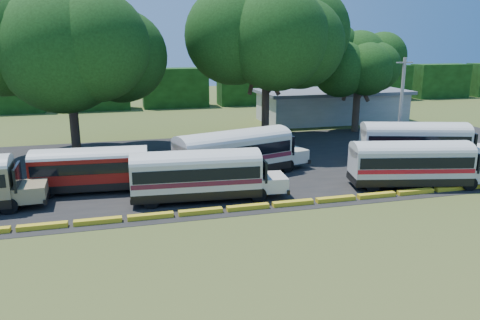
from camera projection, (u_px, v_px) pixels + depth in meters
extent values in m
plane|color=#3A541C|center=(276.00, 213.00, 28.69)|extent=(160.00, 160.00, 0.00)
cube|color=black|center=(241.00, 163.00, 40.16)|extent=(64.00, 24.00, 0.02)
cube|color=gold|center=(42.00, 226.00, 26.24)|extent=(2.70, 0.45, 0.30)
cube|color=gold|center=(98.00, 221.00, 26.98)|extent=(2.70, 0.45, 0.30)
cube|color=gold|center=(151.00, 216.00, 27.73)|extent=(2.70, 0.45, 0.30)
cube|color=gold|center=(201.00, 212.00, 28.47)|extent=(2.70, 0.45, 0.30)
cube|color=gold|center=(248.00, 207.00, 29.21)|extent=(2.70, 0.45, 0.30)
cube|color=gold|center=(293.00, 203.00, 29.96)|extent=(2.70, 0.45, 0.30)
cube|color=gold|center=(336.00, 199.00, 30.70)|extent=(2.70, 0.45, 0.30)
cube|color=gold|center=(376.00, 195.00, 31.45)|extent=(2.70, 0.45, 0.30)
cube|color=gold|center=(415.00, 192.00, 32.19)|extent=(2.70, 0.45, 0.30)
cube|color=gold|center=(452.00, 188.00, 32.94)|extent=(2.70, 0.45, 0.30)
cube|color=beige|center=(331.00, 107.00, 60.78)|extent=(18.00, 8.00, 3.60)
cube|color=slate|center=(332.00, 91.00, 60.28)|extent=(19.00, 9.00, 0.40)
cube|color=black|center=(8.00, 92.00, 66.89)|extent=(10.00, 4.00, 6.00)
cube|color=black|center=(95.00, 90.00, 69.87)|extent=(10.00, 4.00, 6.00)
cube|color=black|center=(175.00, 88.00, 72.85)|extent=(10.00, 4.00, 6.00)
cube|color=black|center=(249.00, 86.00, 75.83)|extent=(10.00, 4.00, 6.00)
cube|color=black|center=(318.00, 84.00, 78.81)|extent=(10.00, 4.00, 6.00)
cube|color=black|center=(381.00, 82.00, 81.79)|extent=(10.00, 4.00, 6.00)
cube|color=black|center=(440.00, 81.00, 84.77)|extent=(10.00, 4.00, 6.00)
cylinder|color=black|center=(9.00, 206.00, 28.32)|extent=(1.07, 0.34, 1.06)
cylinder|color=black|center=(14.00, 195.00, 30.42)|extent=(1.07, 0.34, 1.06)
cube|color=#938158|center=(31.00, 191.00, 29.58)|extent=(1.99, 2.40, 1.00)
cube|color=black|center=(17.00, 177.00, 29.13)|extent=(0.25, 2.44, 1.45)
cube|color=black|center=(47.00, 196.00, 29.94)|extent=(0.29, 2.60, 0.32)
cylinder|color=black|center=(146.00, 186.00, 32.29)|extent=(0.96, 0.33, 0.95)
cylinder|color=black|center=(146.00, 178.00, 34.22)|extent=(0.96, 0.33, 0.95)
cylinder|color=black|center=(48.00, 192.00, 31.14)|extent=(0.96, 0.33, 0.95)
cylinder|color=black|center=(54.00, 183.00, 33.06)|extent=(0.96, 0.33, 0.95)
cube|color=black|center=(92.00, 183.00, 32.56)|extent=(7.90, 2.92, 0.52)
cube|color=maroon|center=(91.00, 168.00, 32.28)|extent=(7.90, 2.92, 1.73)
cube|color=black|center=(91.00, 165.00, 32.22)|extent=(7.60, 2.95, 0.73)
ellipsoid|color=beige|center=(90.00, 156.00, 32.06)|extent=(7.90, 2.92, 1.06)
cube|color=maroon|center=(161.00, 176.00, 33.34)|extent=(1.85, 2.20, 0.90)
cube|color=black|center=(151.00, 164.00, 33.00)|extent=(0.30, 2.18, 1.30)
cube|color=black|center=(172.00, 180.00, 33.57)|extent=(0.34, 2.32, 0.28)
cube|color=black|center=(34.00, 188.00, 31.89)|extent=(0.34, 2.32, 0.28)
cylinder|color=black|center=(259.00, 195.00, 30.47)|extent=(1.04, 0.36, 1.02)
cylinder|color=black|center=(252.00, 185.00, 32.55)|extent=(1.04, 0.36, 1.02)
cylinder|color=black|center=(151.00, 201.00, 29.26)|extent=(1.04, 0.36, 1.02)
cylinder|color=black|center=(151.00, 190.00, 31.33)|extent=(1.04, 0.36, 1.02)
cube|color=black|center=(196.00, 191.00, 30.78)|extent=(8.52, 3.18, 0.56)
cube|color=beige|center=(196.00, 173.00, 30.47)|extent=(8.52, 3.18, 1.86)
cube|color=black|center=(196.00, 170.00, 30.42)|extent=(8.19, 3.22, 0.78)
cube|color=maroon|center=(196.00, 179.00, 30.57)|extent=(8.44, 3.22, 0.31)
ellipsoid|color=beige|center=(196.00, 159.00, 30.24)|extent=(8.52, 3.18, 1.15)
cube|color=beige|center=(271.00, 182.00, 31.59)|extent=(2.00, 2.37, 0.97)
cube|color=black|center=(262.00, 169.00, 31.23)|extent=(0.33, 2.35, 1.40)
cube|color=black|center=(284.00, 187.00, 31.84)|extent=(0.38, 2.50, 0.31)
cube|color=black|center=(132.00, 196.00, 30.08)|extent=(0.38, 2.50, 0.31)
cylinder|color=black|center=(288.00, 166.00, 37.25)|extent=(1.15, 0.62, 1.11)
cylinder|color=black|center=(270.00, 160.00, 39.20)|extent=(1.15, 0.62, 1.11)
cylinder|color=black|center=(204.00, 180.00, 33.42)|extent=(1.15, 0.62, 1.11)
cylinder|color=black|center=(189.00, 173.00, 35.37)|extent=(1.15, 0.62, 1.11)
cube|color=black|center=(234.00, 168.00, 35.99)|extent=(9.47, 5.28, 0.61)
cube|color=beige|center=(234.00, 152.00, 35.66)|extent=(9.47, 5.28, 2.02)
cube|color=black|center=(233.00, 148.00, 35.60)|extent=(9.15, 5.23, 0.85)
cube|color=maroon|center=(234.00, 157.00, 35.76)|extent=(9.40, 5.29, 0.33)
ellipsoid|color=beige|center=(233.00, 139.00, 35.41)|extent=(9.47, 5.28, 1.24)
cube|color=beige|center=(291.00, 155.00, 38.72)|extent=(2.61, 2.90, 1.05)
cube|color=black|center=(284.00, 143.00, 38.09)|extent=(0.90, 2.48, 1.52)
cube|color=black|center=(299.00, 159.00, 39.31)|extent=(0.98, 2.65, 0.33)
cube|color=black|center=(180.00, 178.00, 33.74)|extent=(0.98, 2.65, 0.33)
cylinder|color=black|center=(470.00, 184.00, 32.77)|extent=(1.05, 0.50, 1.01)
cylinder|color=black|center=(455.00, 175.00, 34.87)|extent=(1.05, 0.50, 1.01)
cylinder|color=black|center=(373.00, 185.00, 32.51)|extent=(1.05, 0.50, 1.01)
cylinder|color=black|center=(364.00, 176.00, 34.60)|extent=(1.05, 0.50, 1.01)
cube|color=black|center=(409.00, 178.00, 33.63)|extent=(8.66, 4.28, 0.56)
cube|color=beige|center=(410.00, 162.00, 33.33)|extent=(8.66, 4.28, 1.85)
cube|color=black|center=(410.00, 159.00, 33.27)|extent=(8.35, 4.27, 0.78)
cube|color=red|center=(410.00, 167.00, 33.42)|extent=(8.59, 4.30, 0.30)
ellipsoid|color=beige|center=(411.00, 149.00, 33.10)|extent=(8.66, 4.28, 1.14)
cube|color=beige|center=(478.00, 173.00, 33.75)|extent=(2.26, 2.57, 0.96)
cube|color=black|center=(471.00, 160.00, 33.47)|extent=(0.66, 2.31, 1.39)
cube|color=black|center=(352.00, 180.00, 33.50)|extent=(0.72, 2.46, 0.30)
cylinder|color=black|center=(467.00, 160.00, 38.96)|extent=(1.11, 0.59, 1.07)
cylinder|color=black|center=(456.00, 154.00, 41.17)|extent=(1.11, 0.59, 1.07)
cylinder|color=black|center=(380.00, 160.00, 39.19)|extent=(1.11, 0.59, 1.07)
cylinder|color=black|center=(373.00, 153.00, 41.40)|extent=(1.11, 0.59, 1.07)
cube|color=black|center=(413.00, 155.00, 40.16)|extent=(9.14, 5.07, 0.59)
cube|color=white|center=(414.00, 141.00, 39.84)|extent=(9.14, 5.07, 1.95)
cube|color=black|center=(414.00, 138.00, 39.78)|extent=(8.83, 5.03, 0.82)
cube|color=navy|center=(414.00, 145.00, 39.94)|extent=(9.07, 5.09, 0.32)
ellipsoid|color=beige|center=(415.00, 129.00, 39.60)|extent=(9.14, 5.07, 1.20)
cube|color=white|center=(476.00, 152.00, 39.91)|extent=(2.51, 2.80, 1.01)
cube|color=black|center=(470.00, 140.00, 39.67)|extent=(0.86, 2.40, 1.46)
cube|color=black|center=(362.00, 156.00, 40.32)|extent=(0.94, 2.56, 0.32)
cylinder|color=#3B261D|center=(74.00, 118.00, 41.68)|extent=(0.80, 0.80, 7.01)
cylinder|color=#3B261D|center=(86.00, 84.00, 41.64)|extent=(1.29, 2.57, 4.01)
cylinder|color=#3B261D|center=(60.00, 84.00, 41.46)|extent=(1.99, 2.25, 4.01)
cylinder|color=#3B261D|center=(67.00, 86.00, 39.67)|extent=(2.61, 0.88, 4.01)
ellipsoid|color=black|center=(67.00, 40.00, 39.98)|extent=(13.39, 13.39, 9.82)
cylinder|color=#3B261D|center=(265.00, 105.00, 48.57)|extent=(0.80, 0.80, 7.46)
cylinder|color=#3B261D|center=(276.00, 73.00, 48.49)|extent=(1.34, 2.70, 4.26)
cylinder|color=#3B261D|center=(254.00, 73.00, 48.31)|extent=(2.08, 2.36, 4.26)
cylinder|color=#3B261D|center=(268.00, 75.00, 46.52)|extent=(2.75, 0.90, 4.26)
ellipsoid|color=black|center=(266.00, 34.00, 46.78)|extent=(12.80, 12.80, 9.38)
cylinder|color=#3B261D|center=(356.00, 107.00, 53.39)|extent=(0.80, 0.80, 5.56)
cylinder|color=#3B261D|center=(365.00, 86.00, 53.52)|extent=(1.14, 2.14, 3.23)
cylinder|color=#3B261D|center=(346.00, 86.00, 53.33)|extent=(1.70, 1.91, 3.23)
cylinder|color=#3B261D|center=(361.00, 88.00, 51.54)|extent=(2.16, 0.80, 3.23)
ellipsoid|color=black|center=(359.00, 59.00, 52.02)|extent=(8.40, 8.40, 6.16)
cylinder|color=gray|center=(401.00, 107.00, 42.50)|extent=(0.30, 0.30, 8.77)
cube|color=gray|center=(405.00, 62.00, 41.51)|extent=(1.60, 0.12, 0.12)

